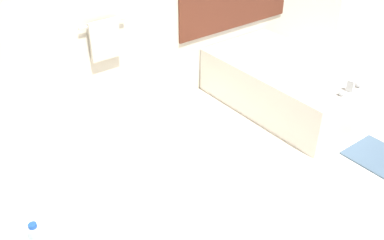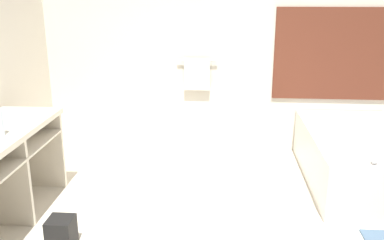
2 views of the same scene
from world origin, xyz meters
TOP-DOWN VIEW (x-y plane):
  - ground_plane at (0.00, 0.00)m, footprint 16.00×16.00m
  - bathtub at (1.48, 1.28)m, footprint 1.08×1.82m
  - bath_mat at (1.47, -0.05)m, footprint 0.51×0.66m

SIDE VIEW (x-z plane):
  - ground_plane at x=0.00m, z-range 0.00..0.00m
  - bath_mat at x=1.47m, z-range 0.00..0.02m
  - bathtub at x=1.48m, z-range -0.03..0.63m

